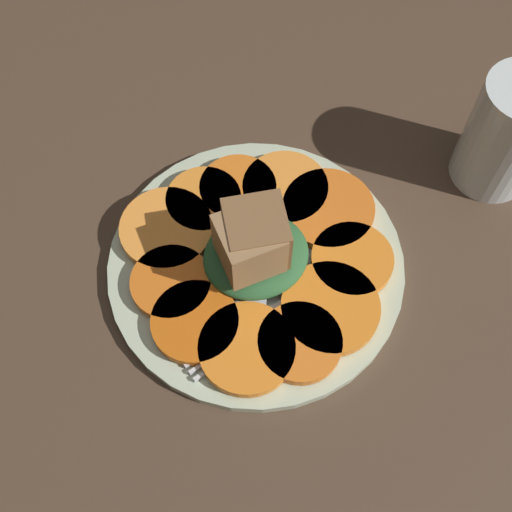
% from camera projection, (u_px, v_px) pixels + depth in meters
% --- Properties ---
extents(table_slab, '(1.20, 1.20, 0.02)m').
position_uv_depth(table_slab, '(256.00, 273.00, 0.56)').
color(table_slab, '#4C3828').
rests_on(table_slab, ground).
extents(plate, '(0.25, 0.25, 0.01)m').
position_uv_depth(plate, '(256.00, 265.00, 0.55)').
color(plate, beige).
rests_on(plate, table_slab).
extents(carrot_slice_0, '(0.07, 0.07, 0.01)m').
position_uv_depth(carrot_slice_0, '(352.00, 260.00, 0.54)').
color(carrot_slice_0, orange).
rests_on(carrot_slice_0, plate).
extents(carrot_slice_1, '(0.08, 0.08, 0.01)m').
position_uv_depth(carrot_slice_1, '(328.00, 209.00, 0.56)').
color(carrot_slice_1, orange).
rests_on(carrot_slice_1, plate).
extents(carrot_slice_2, '(0.08, 0.08, 0.01)m').
position_uv_depth(carrot_slice_2, '(285.00, 188.00, 0.57)').
color(carrot_slice_2, orange).
rests_on(carrot_slice_2, plate).
extents(carrot_slice_3, '(0.07, 0.07, 0.01)m').
position_uv_depth(carrot_slice_3, '(238.00, 189.00, 0.57)').
color(carrot_slice_3, orange).
rests_on(carrot_slice_3, plate).
extents(carrot_slice_4, '(0.07, 0.07, 0.01)m').
position_uv_depth(carrot_slice_4, '(204.00, 200.00, 0.56)').
color(carrot_slice_4, orange).
rests_on(carrot_slice_4, plate).
extents(carrot_slice_5, '(0.08, 0.08, 0.01)m').
position_uv_depth(carrot_slice_5, '(167.00, 229.00, 0.55)').
color(carrot_slice_5, '#F99438').
rests_on(carrot_slice_5, plate).
extents(carrot_slice_6, '(0.07, 0.07, 0.01)m').
position_uv_depth(carrot_slice_6, '(171.00, 283.00, 0.53)').
color(carrot_slice_6, orange).
rests_on(carrot_slice_6, plate).
extents(carrot_slice_7, '(0.07, 0.07, 0.01)m').
position_uv_depth(carrot_slice_7, '(195.00, 322.00, 0.51)').
color(carrot_slice_7, '#D56013').
rests_on(carrot_slice_7, plate).
extents(carrot_slice_8, '(0.08, 0.08, 0.01)m').
position_uv_depth(carrot_slice_8, '(247.00, 348.00, 0.50)').
color(carrot_slice_8, orange).
rests_on(carrot_slice_8, plate).
extents(carrot_slice_9, '(0.07, 0.07, 0.01)m').
position_uv_depth(carrot_slice_9, '(302.00, 342.00, 0.50)').
color(carrot_slice_9, orange).
rests_on(carrot_slice_9, plate).
extents(carrot_slice_10, '(0.08, 0.08, 0.01)m').
position_uv_depth(carrot_slice_10, '(330.00, 308.00, 0.52)').
color(carrot_slice_10, orange).
rests_on(carrot_slice_10, plate).
extents(center_pile, '(0.09, 0.08, 0.07)m').
position_uv_depth(center_pile, '(255.00, 245.00, 0.51)').
color(center_pile, '#2D6033').
rests_on(center_pile, plate).
extents(fork, '(0.18, 0.05, 0.00)m').
position_uv_depth(fork, '(277.00, 311.00, 0.52)').
color(fork, silver).
rests_on(fork, plate).
extents(water_glass, '(0.07, 0.07, 0.11)m').
position_uv_depth(water_glass, '(507.00, 133.00, 0.55)').
color(water_glass, silver).
rests_on(water_glass, table_slab).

